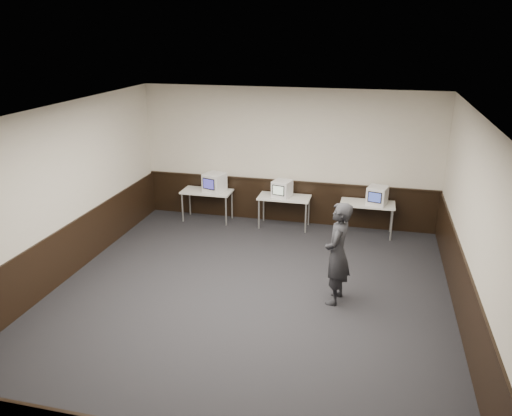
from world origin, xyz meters
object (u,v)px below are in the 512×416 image
Objects in this scene: desk_center at (284,199)px; desk_right at (367,206)px; emac_center at (282,189)px; person at (337,253)px; emac_left at (214,182)px; desk_left at (207,194)px; emac_right at (377,195)px.

desk_right is at bearing 0.00° from desk_center.
person reaches higher than emac_center.
emac_center is (-0.05, -0.03, 0.27)m from desk_center.
desk_center is 2.08× the size of emac_left.
desk_left is at bearing -124.57° from person.
emac_right reaches higher than desk_left.
emac_right is (3.80, -0.05, -0.02)m from emac_left.
emac_center is (1.65, -0.04, -0.03)m from emac_left.
emac_right is (3.99, -0.04, 0.28)m from desk_left.
desk_center is at bearing 180.00° from desk_right.
desk_left is at bearing -166.39° from emac_right.
desk_left is 1.87m from emac_center.
desk_right is 0.67× the size of person.
person is at bearing -27.64° from emac_left.
emac_center is at bearing -179.07° from desk_right.
desk_right is (3.80, 0.00, 0.00)m from desk_left.
emac_left reaches higher than desk_center.
emac_right is at bearing -1.18° from desk_center.
person is (1.54, -3.14, -0.05)m from emac_center.
desk_left is 2.33× the size of emac_right.
emac_center is at bearing -145.34° from person.
emac_left is 1.65m from emac_center.
desk_center is 1.73m from emac_left.
desk_left is 0.67× the size of person.
desk_right is 2.08× the size of emac_left.
desk_left and desk_center have the same top height.
emac_left reaches higher than emac_right.
emac_left is (0.20, 0.00, 0.29)m from desk_left.
person is at bearing -97.42° from desk_right.
desk_left is at bearing 180.00° from desk_right.
desk_left is at bearing -167.33° from emac_center.
desk_left is 2.43× the size of emac_center.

